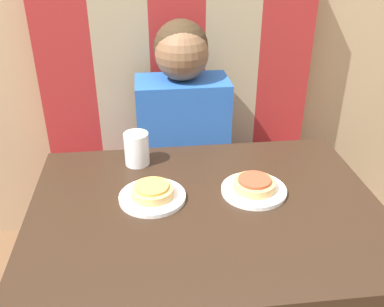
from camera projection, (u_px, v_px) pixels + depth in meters
booth_seat at (184, 216)px, 1.97m from camera, size 1.17×0.55×0.48m
booth_backrest at (177, 67)px, 1.87m from camera, size 1.17×0.09×0.79m
dining_table at (206, 238)px, 1.20m from camera, size 0.94×0.70×0.77m
person at (182, 102)px, 1.70m from camera, size 0.37×0.23×0.64m
plate_left at (152, 197)px, 1.17m from camera, size 0.18×0.18×0.01m
plate_right at (254, 190)px, 1.20m from camera, size 0.18×0.18×0.01m
pizza_left at (152, 191)px, 1.16m from camera, size 0.12×0.12×0.03m
pizza_right at (254, 184)px, 1.19m from camera, size 0.12×0.12×0.03m
drinking_cup at (137, 149)px, 1.32m from camera, size 0.08×0.08×0.10m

